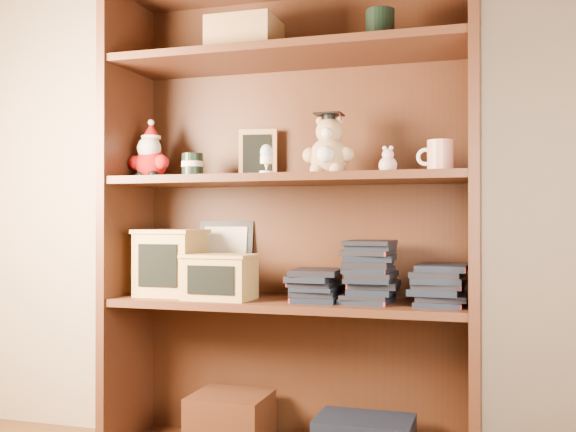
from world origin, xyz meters
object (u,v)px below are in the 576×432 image
(bookcase, at_px, (292,229))
(grad_teddy_bear, at_px, (329,151))
(treats_box, at_px, (171,262))
(teacher_mug, at_px, (440,156))

(bookcase, xyz_separation_m, grad_teddy_bear, (0.14, -0.06, 0.25))
(treats_box, bearing_deg, grad_teddy_bear, -0.53)
(grad_teddy_bear, height_order, treats_box, grad_teddy_bear)
(bookcase, relative_size, grad_teddy_bear, 7.92)
(grad_teddy_bear, height_order, teacher_mug, grad_teddy_bear)
(grad_teddy_bear, xyz_separation_m, treats_box, (-0.55, 0.01, -0.36))
(teacher_mug, relative_size, treats_box, 0.50)
(grad_teddy_bear, distance_m, teacher_mug, 0.34)
(bookcase, relative_size, treats_box, 7.15)
(teacher_mug, height_order, treats_box, teacher_mug)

